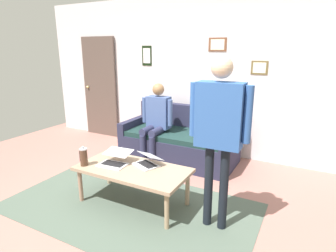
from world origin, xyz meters
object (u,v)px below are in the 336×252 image
(laptop_center, at_px, (115,160))
(person_seated, at_px, (156,118))
(coffee_table, at_px, (133,171))
(person_standing, at_px, (219,123))
(french_press, at_px, (84,157))
(interior_door, at_px, (100,88))
(couch, at_px, (180,142))
(laptop_left, at_px, (148,162))

(laptop_center, xyz_separation_m, person_seated, (0.17, -1.30, 0.22))
(laptop_center, height_order, person_seated, person_seated)
(coffee_table, bearing_deg, person_seated, -71.65)
(coffee_table, distance_m, laptop_center, 0.28)
(person_standing, distance_m, person_seated, 1.97)
(french_press, xyz_separation_m, person_standing, (-1.57, -0.23, 0.55))
(interior_door, bearing_deg, coffee_table, 137.41)
(couch, distance_m, coffee_table, 1.53)
(coffee_table, bearing_deg, interior_door, -42.59)
(interior_door, relative_size, laptop_left, 5.36)
(person_standing, bearing_deg, interior_door, -31.97)
(laptop_center, bearing_deg, person_standing, -178.97)
(coffee_table, xyz_separation_m, laptop_center, (0.26, 0.00, 0.09))
(interior_door, height_order, coffee_table, interior_door)
(interior_door, bearing_deg, french_press, 126.49)
(interior_door, bearing_deg, laptop_center, 133.80)
(laptop_center, distance_m, person_standing, 1.42)
(person_standing, bearing_deg, coffee_table, 1.23)
(coffee_table, xyz_separation_m, person_standing, (-1.01, -0.02, 0.71))
(person_standing, bearing_deg, french_press, 8.27)
(laptop_left, bearing_deg, coffee_table, 54.25)
(person_standing, bearing_deg, couch, -53.34)
(person_seated, bearing_deg, coffee_table, 108.35)
(coffee_table, height_order, french_press, french_press)
(coffee_table, height_order, person_standing, person_standing)
(laptop_center, xyz_separation_m, person_standing, (-1.28, -0.02, 0.62))
(interior_door, distance_m, laptop_left, 3.04)
(person_seated, bearing_deg, laptop_left, 115.42)
(interior_door, relative_size, person_standing, 1.17)
(coffee_table, distance_m, laptop_left, 0.21)
(laptop_center, distance_m, person_seated, 1.33)
(couch, xyz_separation_m, french_press, (0.46, 1.73, 0.26))
(coffee_table, height_order, laptop_center, laptop_center)
(laptop_left, height_order, french_press, french_press)
(interior_door, height_order, person_seated, interior_door)
(interior_door, distance_m, french_press, 2.83)
(french_press, bearing_deg, person_standing, -171.73)
(laptop_center, bearing_deg, french_press, 34.82)
(laptop_left, xyz_separation_m, french_press, (0.67, 0.36, 0.07))
(couch, xyz_separation_m, person_standing, (-1.12, 1.50, 0.81))
(french_press, height_order, person_standing, person_standing)
(french_press, height_order, person_seated, person_seated)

